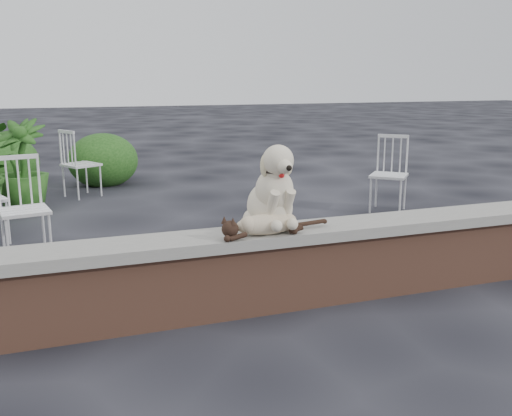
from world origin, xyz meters
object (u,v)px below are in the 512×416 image
object	(u,v)px
chair_e	(81,163)
chair_b	(24,209)
cat	(267,223)
dog	(270,185)
potted_plant_b	(21,166)
chair_d	(389,174)

from	to	relation	value
chair_e	chair_b	world-z (taller)	same
cat	chair_e	distance (m)	4.77
dog	cat	world-z (taller)	dog
potted_plant_b	chair_e	bearing A→B (deg)	42.56
chair_e	potted_plant_b	size ratio (longest dim) A/B	0.82
dog	chair_b	bearing A→B (deg)	130.38
dog	chair_b	distance (m)	2.50
cat	chair_d	xyz separation A→B (m)	(2.55, 2.45, -0.19)
chair_d	chair_b	distance (m)	4.22
cat	chair_d	distance (m)	3.54
chair_d	chair_e	world-z (taller)	same
potted_plant_b	cat	bearing A→B (deg)	-66.45
cat	chair_e	xyz separation A→B (m)	(-1.00, 4.66, -0.19)
chair_e	potted_plant_b	world-z (taller)	potted_plant_b
chair_d	chair_b	bearing A→B (deg)	-130.42
chair_d	potted_plant_b	xyz separation A→B (m)	(-4.28, 1.54, 0.10)
cat	chair_e	bearing A→B (deg)	98.32
cat	chair_d	bearing A→B (deg)	40.14
dog	cat	bearing A→B (deg)	-121.84
cat	potted_plant_b	bearing A→B (deg)	109.78
cat	chair_b	size ratio (longest dim) A/B	1.05
potted_plant_b	dog	bearing A→B (deg)	-64.66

